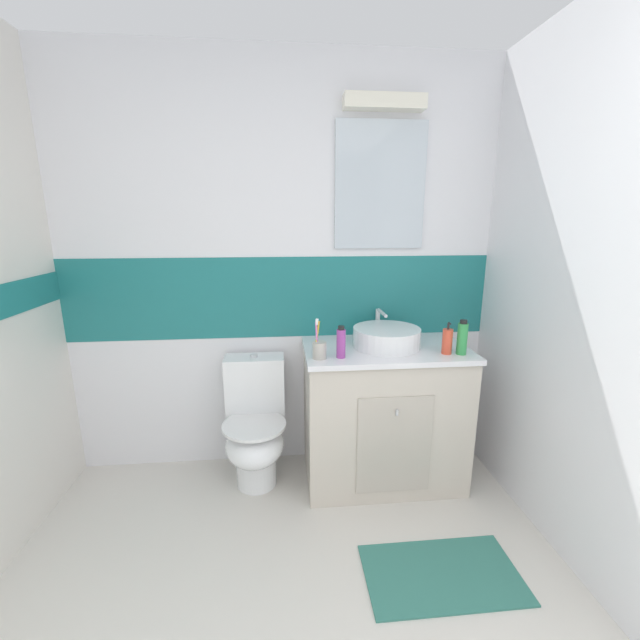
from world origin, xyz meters
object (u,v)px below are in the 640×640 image
Objects in this scene: shampoo_bottle_tall at (462,338)px; sink_basin at (386,336)px; toilet at (255,427)px; soap_dispenser at (447,341)px; deodorant_spray_can at (341,343)px; toothbrush_cup at (319,349)px.

sink_basin is at bearing 154.59° from shampoo_bottle_tall.
soap_dispenser is at bearing -9.75° from toilet.
sink_basin reaches higher than deodorant_spray_can.
toilet is at bearing 170.25° from soap_dispenser.
soap_dispenser is at bearing 0.87° from toothbrush_cup.
soap_dispenser is at bearing -28.49° from sink_basin.
toilet is 1.23m from soap_dispenser.
toilet is 1.31m from shampoo_bottle_tall.
toilet is 0.69m from toothbrush_cup.
sink_basin is 0.34m from soap_dispenser.
toilet is at bearing 178.31° from sink_basin.
shampoo_bottle_tall is at bearing -25.41° from sink_basin.
toothbrush_cup is 1.24× the size of deodorant_spray_can.
sink_basin reaches higher than toilet.
soap_dispenser is (1.07, -0.18, 0.56)m from toilet.
soap_dispenser reaches higher than toilet.
toilet is 4.30× the size of soap_dispenser.
shampoo_bottle_tall reaches higher than sink_basin.
deodorant_spray_can is 0.67m from shampoo_bottle_tall.
deodorant_spray_can is (0.48, -0.19, 0.57)m from toilet.
toothbrush_cup is (-0.41, -0.17, -0.01)m from sink_basin.
soap_dispenser is at bearing 0.67° from deodorant_spray_can.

